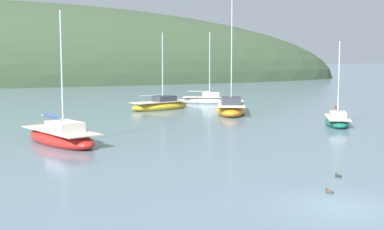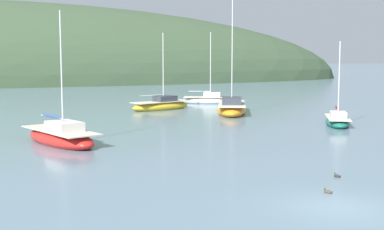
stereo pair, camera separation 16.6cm
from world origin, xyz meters
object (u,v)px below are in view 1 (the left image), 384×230
(sailboat_yellow_far, at_px, (160,105))
(duck_trailing, at_px, (329,192))
(sailboat_orange_cutter, at_px, (61,137))
(sailboat_teal_outer, at_px, (207,100))
(duck_lone_left, at_px, (338,176))
(sailboat_navy_dinghy, at_px, (337,121))
(sailboat_red_portside, at_px, (231,109))

(sailboat_yellow_far, bearing_deg, duck_trailing, -90.82)
(sailboat_orange_cutter, bearing_deg, sailboat_teal_outer, 54.15)
(sailboat_teal_outer, distance_m, duck_lone_left, 36.20)
(sailboat_navy_dinghy, relative_size, duck_lone_left, 15.94)
(duck_trailing, bearing_deg, sailboat_navy_dinghy, 58.96)
(sailboat_orange_cutter, distance_m, duck_trailing, 18.18)
(sailboat_red_portside, distance_m, duck_lone_left, 26.02)
(sailboat_orange_cutter, bearing_deg, sailboat_navy_dinghy, 8.45)
(sailboat_teal_outer, relative_size, sailboat_orange_cutter, 0.94)
(sailboat_orange_cutter, bearing_deg, duck_trailing, -57.14)
(sailboat_navy_dinghy, relative_size, sailboat_orange_cutter, 0.79)
(sailboat_red_portside, distance_m, duck_trailing, 28.80)
(sailboat_orange_cutter, height_order, duck_lone_left, sailboat_orange_cutter)
(sailboat_yellow_far, xyz_separation_m, duck_trailing, (-0.48, -33.45, -0.34))
(sailboat_navy_dinghy, height_order, duck_trailing, sailboat_navy_dinghy)
(sailboat_yellow_far, relative_size, sailboat_navy_dinghy, 1.16)
(duck_lone_left, xyz_separation_m, duck_trailing, (-1.85, -2.49, 0.00))
(sailboat_yellow_far, distance_m, duck_lone_left, 30.99)
(sailboat_red_portside, height_order, sailboat_orange_cutter, sailboat_red_portside)
(sailboat_yellow_far, distance_m, sailboat_orange_cutter, 20.92)
(duck_trailing, bearing_deg, duck_lone_left, 53.39)
(sailboat_teal_outer, xyz_separation_m, duck_trailing, (-6.81, -38.35, -0.30))
(sailboat_red_portside, bearing_deg, duck_trailing, -101.84)
(duck_lone_left, relative_size, duck_trailing, 1.09)
(sailboat_teal_outer, relative_size, sailboat_red_portside, 0.74)
(sailboat_navy_dinghy, bearing_deg, sailboat_orange_cutter, -171.55)
(duck_lone_left, distance_m, duck_trailing, 3.10)
(sailboat_yellow_far, height_order, sailboat_orange_cutter, sailboat_orange_cutter)
(sailboat_red_portside, bearing_deg, sailboat_orange_cutter, -140.68)
(sailboat_red_portside, bearing_deg, sailboat_yellow_far, 135.90)
(sailboat_teal_outer, bearing_deg, duck_trailing, -100.07)
(sailboat_yellow_far, relative_size, sailboat_teal_outer, 0.97)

